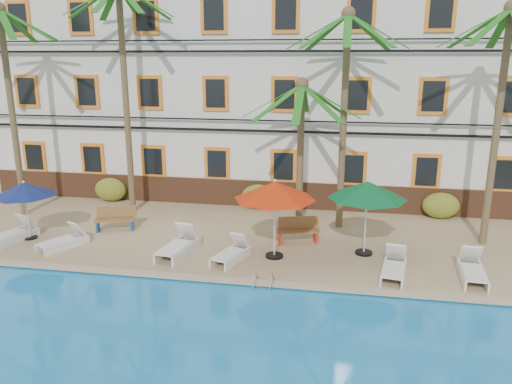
% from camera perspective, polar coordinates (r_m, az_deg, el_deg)
% --- Properties ---
extents(ground, '(100.00, 100.00, 0.00)m').
position_cam_1_polar(ground, '(16.32, -5.33, -9.36)').
color(ground, '#384C23').
rests_on(ground, ground).
extents(pool_deck, '(30.00, 12.00, 0.25)m').
position_cam_1_polar(pool_deck, '(20.80, -1.69, -3.45)').
color(pool_deck, tan).
rests_on(pool_deck, ground).
extents(pool_coping, '(30.00, 0.35, 0.06)m').
position_cam_1_polar(pool_coping, '(15.42, -6.25, -9.76)').
color(pool_coping, tan).
rests_on(pool_coping, pool_deck).
extents(hotel_building, '(25.40, 6.44, 10.22)m').
position_cam_1_polar(hotel_building, '(24.66, 0.63, 11.92)').
color(hotel_building, silver).
rests_on(hotel_building, pool_deck).
extents(palm_a, '(4.38, 4.38, 8.59)m').
position_cam_1_polar(palm_a, '(22.78, -26.44, 11.02)').
color(palm_a, brown).
rests_on(palm_a, pool_deck).
extents(palm_b, '(4.38, 4.38, 9.51)m').
position_cam_1_polar(palm_b, '(21.60, -14.87, 13.30)').
color(palm_b, brown).
rests_on(palm_b, pool_deck).
extents(palm_c, '(4.38, 4.38, 5.80)m').
position_cam_1_polar(palm_c, '(18.93, 5.14, 6.99)').
color(palm_c, brown).
rests_on(palm_c, pool_deck).
extents(palm_d, '(4.38, 4.38, 8.27)m').
position_cam_1_polar(palm_d, '(19.10, 10.13, 11.28)').
color(palm_d, brown).
rests_on(palm_d, pool_deck).
extents(palm_e, '(4.38, 4.38, 8.30)m').
position_cam_1_polar(palm_e, '(18.86, 26.21, 10.00)').
color(palm_e, brown).
rests_on(palm_e, pool_deck).
extents(shrub_left, '(1.50, 0.90, 1.10)m').
position_cam_1_polar(shrub_left, '(24.19, -16.29, 0.26)').
color(shrub_left, '#255D1A').
rests_on(shrub_left, pool_deck).
extents(shrub_mid, '(1.50, 0.90, 1.10)m').
position_cam_1_polar(shrub_mid, '(22.03, 0.27, -0.55)').
color(shrub_mid, '#255D1A').
rests_on(shrub_mid, pool_deck).
extents(shrub_right, '(1.50, 0.90, 1.10)m').
position_cam_1_polar(shrub_right, '(22.10, 20.36, -1.47)').
color(shrub_right, '#255D1A').
rests_on(shrub_right, pool_deck).
extents(umbrella_blue, '(2.21, 2.21, 2.21)m').
position_cam_1_polar(umbrella_blue, '(19.89, -24.96, 0.26)').
color(umbrella_blue, black).
rests_on(umbrella_blue, pool_deck).
extents(umbrella_red, '(2.71, 2.71, 2.70)m').
position_cam_1_polar(umbrella_red, '(16.21, 2.18, 0.14)').
color(umbrella_red, black).
rests_on(umbrella_red, pool_deck).
extents(umbrella_green, '(2.63, 2.63, 2.63)m').
position_cam_1_polar(umbrella_green, '(16.90, 12.62, 0.18)').
color(umbrella_green, black).
rests_on(umbrella_green, pool_deck).
extents(lounger_a, '(1.18, 1.97, 0.88)m').
position_cam_1_polar(lounger_a, '(20.33, -26.01, -4.27)').
color(lounger_a, silver).
rests_on(lounger_a, pool_deck).
extents(lounger_b, '(1.36, 1.85, 0.83)m').
position_cam_1_polar(lounger_b, '(18.94, -21.13, -5.14)').
color(lounger_b, silver).
rests_on(lounger_b, pool_deck).
extents(lounger_c, '(1.05, 2.15, 0.98)m').
position_cam_1_polar(lounger_c, '(17.26, -8.85, -6.06)').
color(lounger_c, silver).
rests_on(lounger_c, pool_deck).
extents(lounger_d, '(1.12, 1.86, 0.83)m').
position_cam_1_polar(lounger_d, '(16.60, -2.80, -6.93)').
color(lounger_d, silver).
rests_on(lounger_d, pool_deck).
extents(lounger_e, '(0.96, 1.96, 0.89)m').
position_cam_1_polar(lounger_e, '(16.01, 15.49, -8.27)').
color(lounger_e, silver).
rests_on(lounger_e, pool_deck).
extents(lounger_f, '(0.83, 1.95, 0.90)m').
position_cam_1_polar(lounger_f, '(16.60, 23.50, -8.16)').
color(lounger_f, silver).
rests_on(lounger_f, pool_deck).
extents(bench_left, '(1.57, 0.93, 0.93)m').
position_cam_1_polar(bench_left, '(20.13, -15.84, -2.90)').
color(bench_left, olive).
rests_on(bench_left, pool_deck).
extents(bench_right, '(1.57, 0.87, 0.93)m').
position_cam_1_polar(bench_right, '(18.19, 4.76, -4.28)').
color(bench_right, olive).
rests_on(bench_right, pool_deck).
extents(pool_ladder, '(0.54, 0.74, 0.74)m').
position_cam_1_polar(pool_ladder, '(14.95, 0.87, -10.63)').
color(pool_ladder, silver).
rests_on(pool_ladder, ground).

